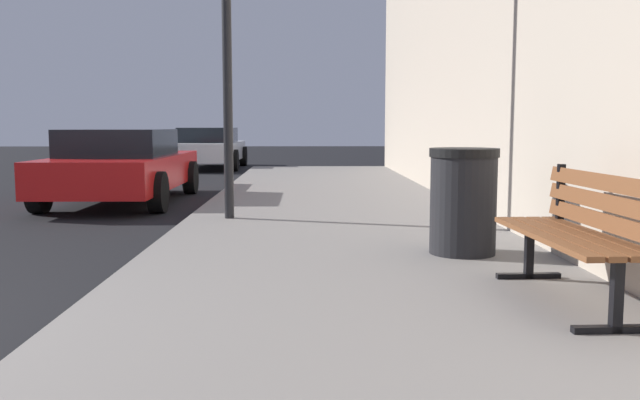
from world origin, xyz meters
TOP-DOWN VIEW (x-y plane):
  - sidewalk at (4.00, 0.00)m, footprint 4.00×32.00m
  - bench at (5.39, 0.78)m, footprint 0.55×1.64m
  - trash_bin at (5.00, 2.50)m, footprint 0.64×0.64m
  - car_red at (0.38, 8.02)m, footprint 2.03×4.54m
  - car_white at (0.54, 17.38)m, footprint 2.05×4.42m

SIDE VIEW (x-z plane):
  - sidewalk at x=4.00m, z-range 0.00..0.15m
  - trash_bin at x=5.00m, z-range 0.15..1.13m
  - car_white at x=0.54m, z-range 0.01..1.28m
  - car_red at x=0.38m, z-range 0.01..1.28m
  - bench at x=5.39m, z-range 0.22..1.11m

